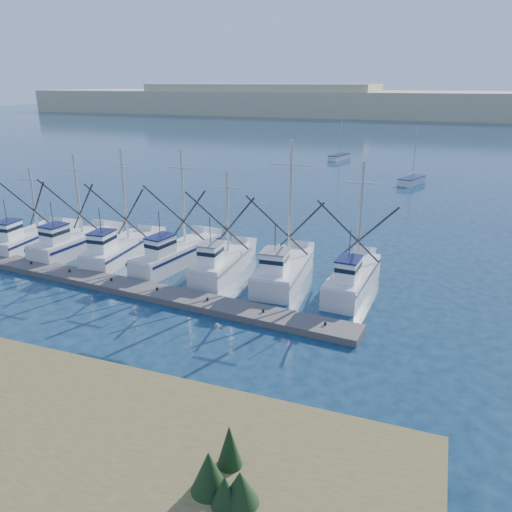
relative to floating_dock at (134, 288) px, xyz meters
The scene contains 6 objects.
ground 10.42m from the floating_dock, 33.60° to the right, with size 500.00×500.00×0.00m, color #0C2136.
floating_dock is the anchor object (origin of this frame).
dune_ridge 204.47m from the floating_dock, 87.57° to the left, with size 360.00×60.00×10.00m, color tan.
trawler_fleet 5.13m from the floating_dock, 85.66° to the left, with size 31.60×9.02×10.13m.
sailboat_near 49.76m from the floating_dock, 72.10° to the left, with size 3.63×5.71×8.10m.
sailboat_far 67.21m from the floating_dock, 89.39° to the left, with size 3.29×6.16×8.10m.
Camera 1 is at (10.70, -21.42, 13.90)m, focal length 35.00 mm.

